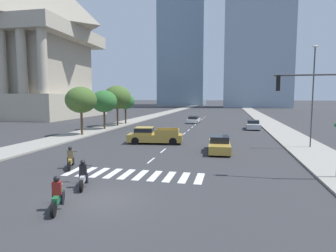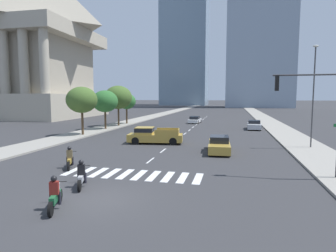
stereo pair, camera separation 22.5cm
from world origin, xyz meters
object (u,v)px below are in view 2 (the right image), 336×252
(motorcycle_trailing, at_px, (82,176))
(street_tree_second, at_px, (105,101))
(sedan_white_2, at_px, (195,120))
(street_tree_nearest, at_px, (82,100))
(motorcycle_lead, at_px, (55,196))
(sedan_silver_0, at_px, (254,125))
(pickup_truck, at_px, (153,136))
(sedan_gold_1, at_px, (219,145))
(traffic_signal_near, at_px, (316,104))
(motorcycle_third, at_px, (70,159))
(street_lamp_east, at_px, (314,90))
(street_tree_third, at_px, (118,97))
(street_tree_fourth, at_px, (127,101))

(motorcycle_trailing, bearing_deg, street_tree_second, 2.24)
(sedan_white_2, xyz_separation_m, street_tree_nearest, (-11.28, -20.02, 3.82))
(motorcycle_lead, bearing_deg, sedan_silver_0, -38.50)
(pickup_truck, height_order, sedan_gold_1, pickup_truck)
(motorcycle_trailing, bearing_deg, traffic_signal_near, -90.65)
(pickup_truck, xyz_separation_m, sedan_white_2, (1.30, 23.77, -0.25))
(motorcycle_trailing, height_order, motorcycle_third, same)
(motorcycle_third, distance_m, street_tree_second, 22.61)
(traffic_signal_near, bearing_deg, motorcycle_trailing, 19.54)
(traffic_signal_near, bearing_deg, sedan_gold_1, -50.68)
(sedan_gold_1, bearing_deg, street_lamp_east, 109.90)
(street_tree_third, xyz_separation_m, street_tree_fourth, (0.00, 3.65, -0.70))
(street_tree_third, bearing_deg, street_tree_nearest, -90.00)
(motorcycle_trailing, xyz_separation_m, street_tree_fourth, (-10.16, 33.18, 3.39))
(street_tree_second, bearing_deg, street_tree_third, 90.00)
(street_tree_fourth, bearing_deg, street_tree_second, -90.00)
(street_tree_nearest, bearing_deg, motorcycle_lead, -63.35)
(street_tree_second, distance_m, street_tree_third, 4.94)
(motorcycle_third, height_order, street_tree_third, street_tree_third)
(street_lamp_east, xyz_separation_m, street_tree_third, (-24.99, 14.79, -0.70))
(motorcycle_trailing, height_order, sedan_silver_0, motorcycle_trailing)
(pickup_truck, xyz_separation_m, street_tree_fourth, (-9.98, 18.77, 3.16))
(street_tree_third, bearing_deg, traffic_signal_near, -48.19)
(pickup_truck, distance_m, sedan_silver_0, 19.19)
(sedan_silver_0, relative_size, street_tree_third, 0.71)
(street_tree_second, height_order, street_tree_fourth, street_tree_second)
(sedan_gold_1, xyz_separation_m, street_tree_third, (-16.84, 18.24, 4.04))
(motorcycle_lead, relative_size, sedan_silver_0, 0.45)
(pickup_truck, relative_size, street_tree_fourth, 1.11)
(sedan_white_2, relative_size, street_tree_fourth, 0.91)
(sedan_silver_0, height_order, sedan_gold_1, sedan_gold_1)
(motorcycle_lead, bearing_deg, street_tree_second, 0.13)
(motorcycle_third, distance_m, street_lamp_east, 21.50)
(motorcycle_third, height_order, street_tree_second, street_tree_second)
(pickup_truck, height_order, street_tree_fourth, street_tree_fourth)
(motorcycle_trailing, bearing_deg, street_tree_nearest, 9.05)
(pickup_truck, distance_m, street_tree_second, 14.65)
(sedan_silver_0, height_order, street_tree_fourth, street_tree_fourth)
(motorcycle_third, xyz_separation_m, sedan_white_2, (3.98, 34.67, -0.02))
(traffic_signal_near, relative_size, street_lamp_east, 0.68)
(street_tree_nearest, bearing_deg, street_tree_third, 90.00)
(motorcycle_third, bearing_deg, traffic_signal_near, -111.30)
(traffic_signal_near, bearing_deg, pickup_truck, -38.71)
(motorcycle_lead, relative_size, street_tree_second, 0.37)
(traffic_signal_near, height_order, street_tree_nearest, traffic_signal_near)
(sedan_silver_0, xyz_separation_m, street_tree_second, (-21.10, -5.43, 3.50))
(sedan_gold_1, distance_m, street_tree_second, 21.76)
(sedan_silver_0, distance_m, street_tree_third, 21.49)
(sedan_silver_0, bearing_deg, sedan_white_2, -126.42)
(street_tree_third, bearing_deg, sedan_gold_1, -47.29)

